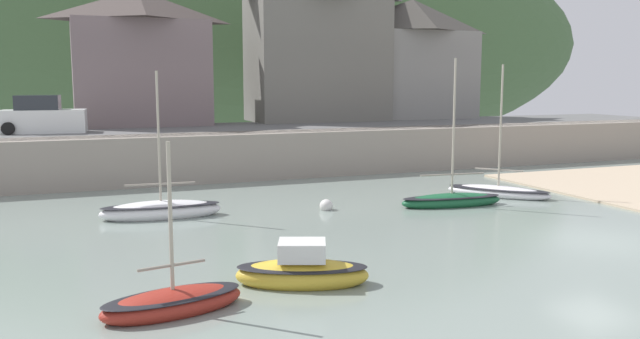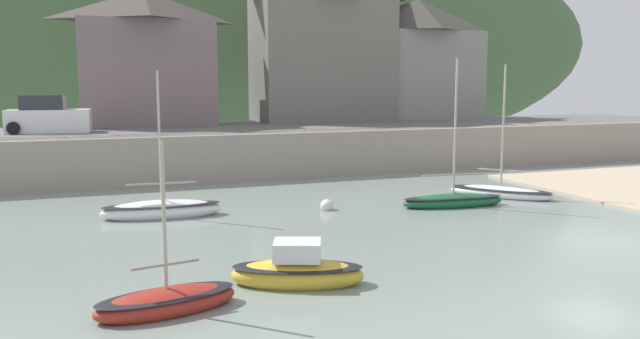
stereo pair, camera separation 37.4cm
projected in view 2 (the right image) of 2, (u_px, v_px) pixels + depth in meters
name	position (u px, v px, depth m)	size (l,w,h in m)	color
quay_seawall	(368.00, 147.00, 36.57)	(48.00, 9.40, 2.40)	gray
hillside_backdrop	(264.00, 42.00, 72.00)	(80.00, 44.00, 26.66)	#46673C
waterfront_building_left	(145.00, 57.00, 39.08)	(8.05, 5.83, 8.06)	slate
waterfront_building_centre	(322.00, 40.00, 42.87)	(9.16, 5.35, 10.52)	slate
waterfront_building_right	(417.00, 58.00, 45.50)	(8.89, 4.76, 8.32)	gray
sailboat_blue_trim	(453.00, 200.00, 26.31)	(4.48, 1.64, 6.13)	#185832
motorboat_with_cabin	(162.00, 210.00, 24.25)	(4.55, 1.63, 5.64)	white
sailboat_tall_mast	(501.00, 192.00, 28.45)	(3.92, 4.33, 5.93)	white
sailboat_far_left	(297.00, 272.00, 16.26)	(3.63, 2.48, 1.30)	gold
sailboat_nearest_shore	(167.00, 301.00, 14.35)	(3.42, 1.86, 3.97)	maroon
parked_car_near_slipway	(48.00, 117.00, 33.48)	(4.25, 2.09, 1.95)	white
mooring_buoy	(327.00, 206.00, 25.58)	(0.53, 0.53, 0.53)	silver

